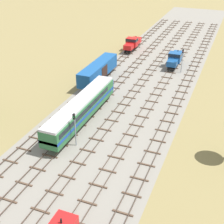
{
  "coord_description": "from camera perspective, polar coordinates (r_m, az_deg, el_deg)",
  "views": [
    {
      "loc": [
        16.75,
        4.67,
        26.46
      ],
      "look_at": [
        0.0,
        46.75,
        1.5
      ],
      "focal_mm": 51.58,
      "sensor_mm": 36.0,
      "label": 1
    }
  ],
  "objects": [
    {
      "name": "ground_plane",
      "position": [
        60.13,
        3.26,
        2.7
      ],
      "size": [
        480.0,
        480.0,
        0.0
      ],
      "primitive_type": "plane",
      "color": "olive"
    },
    {
      "name": "shunter_loco_far_left_far",
      "position": [
        85.37,
        3.64,
        12.16
      ],
      "size": [
        2.74,
        8.46,
        3.1
      ],
      "color": "red",
      "rests_on": "ground"
    },
    {
      "name": "signal_post_near",
      "position": [
        71.56,
        12.37,
        9.39
      ],
      "size": [
        0.28,
        0.47,
        5.34
      ],
      "color": "gray",
      "rests_on": "ground"
    },
    {
      "name": "signal_post_nearest",
      "position": [
        44.83,
        -6.62,
        -2.35
      ],
      "size": [
        0.28,
        0.47,
        5.31
      ],
      "color": "gray",
      "rests_on": "ground"
    },
    {
      "name": "diesel_railcar_left_near",
      "position": [
        50.83,
        -5.48,
        0.71
      ],
      "size": [
        2.96,
        20.5,
        3.8
      ],
      "color": "#286638",
      "rests_on": "ground"
    },
    {
      "name": "ballast_bed",
      "position": [
        60.13,
        3.26,
        2.7
      ],
      "size": [
        21.02,
        176.0,
        0.01
      ],
      "primitive_type": "cube",
      "color": "gray",
      "rests_on": "ground"
    },
    {
      "name": "freight_boxcar_far_left_mid",
      "position": [
        65.84,
        -2.46,
        7.44
      ],
      "size": [
        2.87,
        14.0,
        3.6
      ],
      "color": "#194C8C",
      "rests_on": "ground"
    },
    {
      "name": "track_centre_left",
      "position": [
        60.93,
        3.57,
        3.2
      ],
      "size": [
        2.4,
        126.0,
        0.29
      ],
      "color": "#47382D",
      "rests_on": "ground"
    },
    {
      "name": "track_centre",
      "position": [
        59.9,
        7.43,
        2.53
      ],
      "size": [
        2.4,
        126.0,
        0.29
      ],
      "color": "#47382D",
      "rests_on": "ground"
    },
    {
      "name": "track_centre_right",
      "position": [
        59.16,
        11.41,
        1.82
      ],
      "size": [
        2.4,
        126.0,
        0.29
      ],
      "color": "#47382D",
      "rests_on": "ground"
    },
    {
      "name": "track_far_left",
      "position": [
        63.8,
        -3.71,
        4.42
      ],
      "size": [
        2.4,
        126.0,
        0.29
      ],
      "color": "#47382D",
      "rests_on": "ground"
    },
    {
      "name": "track_left",
      "position": [
        62.23,
        -0.15,
        3.83
      ],
      "size": [
        2.4,
        126.0,
        0.29
      ],
      "color": "#47382D",
      "rests_on": "ground"
    },
    {
      "name": "shunter_loco_centre_midfar",
      "position": [
        75.38,
        11.12,
        9.39
      ],
      "size": [
        2.74,
        8.46,
        3.1
      ],
      "color": "#194C8C",
      "rests_on": "ground"
    }
  ]
}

